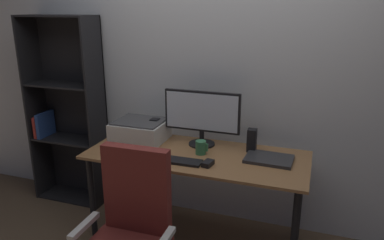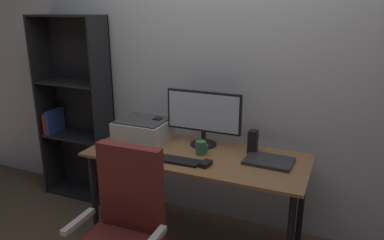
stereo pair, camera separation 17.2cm
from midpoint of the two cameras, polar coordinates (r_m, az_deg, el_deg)
name	(u,v)px [view 1 (the left image)]	position (r m, az deg, el deg)	size (l,w,h in m)	color
back_wall	(217,66)	(2.95, 2.16, 8.39)	(6.40, 0.10, 2.60)	silver
desk	(196,165)	(2.68, -1.16, -7.04)	(1.58, 0.66, 0.74)	olive
monitor	(202,114)	(2.73, -0.26, 0.87)	(0.58, 0.20, 0.42)	black
keyboard	(181,161)	(2.51, -3.77, -6.41)	(0.29, 0.11, 0.02)	black
mouse	(208,163)	(2.45, 0.44, -6.79)	(0.06, 0.10, 0.03)	black
coffee_mug	(201,147)	(2.62, -0.49, -4.31)	(0.09, 0.08, 0.10)	#387F51
laptop	(269,159)	(2.57, 10.01, -5.99)	(0.32, 0.23, 0.02)	#2D2D30
speaker_left	(155,129)	(2.92, -7.43, -1.44)	(0.06, 0.07, 0.17)	black
speaker_right	(252,140)	(2.68, 7.47, -3.17)	(0.06, 0.07, 0.17)	black
printer	(140,130)	(2.93, -9.72, -1.60)	(0.40, 0.34, 0.16)	silver
bookshelf	(67,112)	(3.54, -20.12, 1.13)	(0.67, 0.28, 1.69)	black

